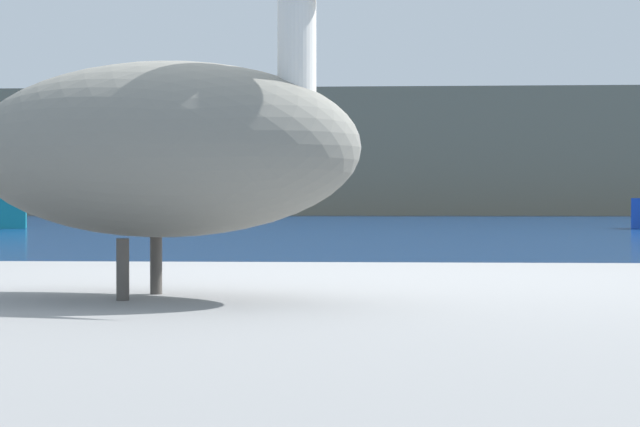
# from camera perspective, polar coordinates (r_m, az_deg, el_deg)

# --- Properties ---
(hillside_backdrop) EXTENTS (140.00, 17.39, 7.05)m
(hillside_backdrop) POSITION_cam_1_polar(r_m,az_deg,el_deg) (67.94, 3.17, 2.97)
(hillside_backdrop) COLOR #7F755B
(hillside_backdrop) RESTS_ON ground
(pelican) EXTENTS (1.32, 0.73, 0.85)m
(pelican) POSITION_cam_1_polar(r_m,az_deg,el_deg) (2.63, -8.21, 3.59)
(pelican) COLOR slate
(pelican) RESTS_ON pier_dock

